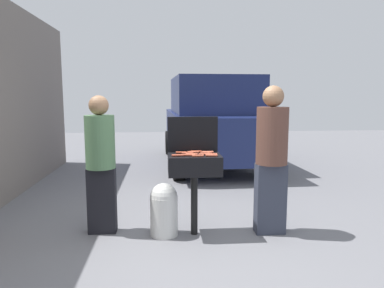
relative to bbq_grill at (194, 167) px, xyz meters
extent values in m
plane|color=slate|center=(-0.19, -0.25, -0.80)|extent=(24.00, 24.00, 0.00)
cylinder|color=black|center=(0.00, 0.00, -0.44)|extent=(0.08, 0.08, 0.73)
cube|color=black|center=(0.00, 0.00, 0.04)|extent=(0.60, 0.44, 0.22)
cube|color=black|center=(0.00, 0.22, 0.36)|extent=(0.60, 0.05, 0.42)
cylinder|color=#B74C33|center=(-0.08, 0.04, 0.16)|extent=(0.13, 0.03, 0.03)
cylinder|color=#B74C33|center=(-0.19, -0.11, 0.16)|extent=(0.13, 0.03, 0.03)
cylinder|color=#C6593D|center=(0.03, -0.15, 0.16)|extent=(0.13, 0.03, 0.03)
cylinder|color=#C6593D|center=(0.00, 0.10, 0.16)|extent=(0.13, 0.03, 0.03)
cylinder|color=#B74C33|center=(-0.07, -0.10, 0.16)|extent=(0.13, 0.04, 0.03)
cylinder|color=#C6593D|center=(0.11, -0.04, 0.16)|extent=(0.13, 0.04, 0.03)
cylinder|color=#C6593D|center=(0.15, 0.05, 0.16)|extent=(0.13, 0.03, 0.03)
cylinder|color=#C6593D|center=(0.17, 0.09, 0.16)|extent=(0.13, 0.04, 0.03)
cylinder|color=#C6593D|center=(-0.03, -0.05, 0.16)|extent=(0.13, 0.04, 0.03)
cylinder|color=#AD4228|center=(0.04, 0.14, 0.16)|extent=(0.13, 0.03, 0.03)
cylinder|color=#C6593D|center=(0.18, -0.15, 0.16)|extent=(0.13, 0.04, 0.03)
cylinder|color=#C6593D|center=(0.19, -0.07, 0.16)|extent=(0.13, 0.04, 0.03)
cylinder|color=#AD4228|center=(-0.14, 0.08, 0.16)|extent=(0.13, 0.04, 0.03)
cylinder|color=silver|center=(-0.35, 0.00, -0.57)|extent=(0.32, 0.32, 0.46)
sphere|color=silver|center=(-0.35, 0.00, -0.34)|extent=(0.31, 0.31, 0.31)
cube|color=black|center=(-1.08, 0.15, -0.41)|extent=(0.32, 0.18, 0.78)
cylinder|color=#4C724C|center=(-1.08, 0.15, 0.28)|extent=(0.34, 0.34, 0.62)
sphere|color=#936B4C|center=(-1.08, 0.15, 0.70)|extent=(0.23, 0.23, 0.23)
cube|color=#333847|center=(0.90, -0.03, -0.39)|extent=(0.35, 0.19, 0.83)
cylinder|color=brown|center=(0.90, -0.03, 0.36)|extent=(0.36, 0.36, 0.66)
sphere|color=#936B4C|center=(0.90, -0.03, 0.81)|extent=(0.24, 0.24, 0.24)
cube|color=navy|center=(0.80, 4.30, -0.03)|extent=(2.05, 4.46, 0.90)
cube|color=navy|center=(0.80, 4.10, 0.82)|extent=(1.85, 2.66, 0.80)
cylinder|color=black|center=(1.75, 2.80, -0.48)|extent=(0.24, 0.65, 0.64)
cylinder|color=black|center=(-0.05, 2.74, -0.48)|extent=(0.24, 0.65, 0.64)
cylinder|color=black|center=(1.65, 5.87, -0.48)|extent=(0.24, 0.65, 0.64)
cylinder|color=black|center=(-0.16, 5.81, -0.48)|extent=(0.24, 0.65, 0.64)
camera|label=1|loc=(-0.36, -4.00, 0.82)|focal=33.33mm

